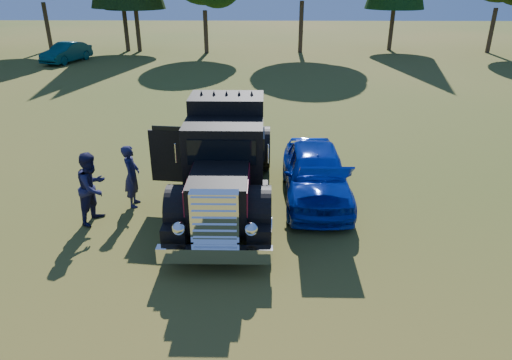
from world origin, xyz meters
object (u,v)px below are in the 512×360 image
object	(u,v)px
hotrod_coupe	(316,173)
spectator_near	(132,176)
diamond_t_truck	(226,165)
spectator_far	(93,187)
distant_teal_car	(66,53)

from	to	relation	value
hotrod_coupe	spectator_near	world-z (taller)	hotrod_coupe
diamond_t_truck	hotrod_coupe	size ratio (longest dim) A/B	1.55
spectator_far	distant_teal_car	xyz separation A→B (m)	(-10.47, 24.37, -0.25)
spectator_near	distant_teal_car	xyz separation A→B (m)	(-11.25, 23.46, -0.18)
distant_teal_car	hotrod_coupe	bearing A→B (deg)	-38.06
spectator_near	distant_teal_car	size ratio (longest dim) A/B	0.41
diamond_t_truck	spectator_near	size ratio (longest dim) A/B	3.96
hotrod_coupe	distant_teal_car	distance (m)	28.23
diamond_t_truck	spectator_far	xyz separation A→B (m)	(-3.43, -0.89, -0.31)
spectator_near	spectator_far	size ratio (longest dim) A/B	0.93
hotrod_coupe	distant_teal_car	bearing A→B (deg)	125.71
diamond_t_truck	spectator_far	bearing A→B (deg)	-165.50
diamond_t_truck	spectator_far	size ratio (longest dim) A/B	3.69
spectator_near	distant_teal_car	bearing A→B (deg)	21.86
spectator_far	distant_teal_car	bearing A→B (deg)	39.97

